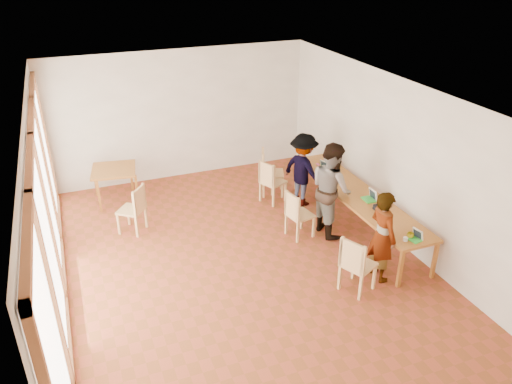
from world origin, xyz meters
The scene contains 25 objects.
ground centered at (0.00, 0.00, 0.00)m, with size 8.00×8.00×0.00m, color #973E24.
wall_back centered at (0.00, 4.00, 1.50)m, with size 6.00×0.10×3.00m, color silver.
wall_front centered at (0.00, -4.00, 1.50)m, with size 6.00×0.10×3.00m, color silver.
wall_right centered at (3.00, 0.00, 1.50)m, with size 0.10×8.00×3.00m, color silver.
window_wall centered at (-2.96, 0.00, 1.50)m, with size 0.10×8.00×3.00m, color white.
ceiling centered at (0.00, 0.00, 3.02)m, with size 6.00×8.00×0.04m, color white.
communal_table centered at (2.50, 0.32, 0.70)m, with size 0.80×4.00×0.75m.
side_table centered at (-1.71, 3.20, 0.67)m, with size 0.90×0.90×0.75m.
chair_near centered at (1.39, -1.46, 0.61)m, with size 0.61×0.61×0.53m.
chair_mid centered at (1.26, 0.40, 0.57)m, with size 0.51×0.51×0.50m.
chair_far centered at (1.35, 1.88, 0.59)m, with size 0.59×0.59×0.51m.
chair_empty centered at (1.48, 2.30, 0.63)m, with size 0.62×0.62×0.55m.
chair_spare centered at (-1.51, 1.71, 0.59)m, with size 0.63×0.63×0.51m.
person_near centered at (2.01, -1.26, 0.80)m, with size 0.58×0.38×1.59m, color gray.
person_mid centered at (1.96, 0.37, 0.92)m, with size 0.89×0.69×1.83m, color gray.
person_far centered at (1.98, 1.58, 0.79)m, with size 1.03×0.59×1.59m, color gray.
laptop_near centered at (2.50, -1.48, 0.80)m, with size 0.22×0.24×0.18m.
laptop_mid centered at (2.59, -0.02, 0.81)m, with size 0.22×0.26×0.21m.
laptop_far centered at (2.44, 1.54, 0.80)m, with size 0.27×0.28×0.19m.
yellow_mug centered at (2.45, -1.40, 0.79)m, with size 0.11×0.11×0.09m, color gold.
green_bottle centered at (2.61, 1.44, 0.89)m, with size 0.07×0.07×0.28m, color #106B10.
clear_glass centered at (2.32, 1.05, 0.80)m, with size 0.07×0.07×0.09m, color silver.
condiment_cup centered at (2.32, -1.45, 0.78)m, with size 0.08×0.08×0.06m, color white.
pink_phone centered at (2.45, 1.81, 0.76)m, with size 0.05×0.10×0.01m, color #F24B95.
black_pouch centered at (2.51, -0.46, 0.80)m, with size 0.16×0.26×0.09m, color black.
Camera 1 is at (-2.44, -6.94, 5.07)m, focal length 35.00 mm.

